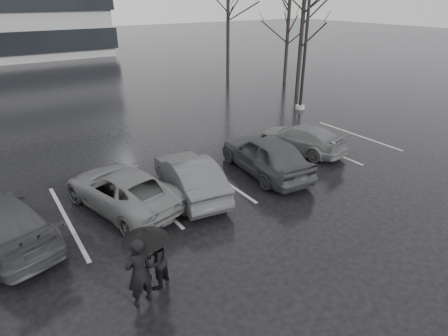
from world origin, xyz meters
TOP-DOWN VIEW (x-y plane):
  - ground at (0.00, 0.00)m, footprint 160.00×160.00m
  - car_main at (2.37, 1.74)m, footprint 2.24×4.68m
  - car_west_a at (-0.95, 1.83)m, footprint 2.05×4.34m
  - car_west_b at (-3.19, 2.31)m, footprint 3.22×5.04m
  - car_east at (5.14, 2.64)m, footprint 2.51×4.37m
  - pedestrian_left at (-4.38, -2.08)m, footprint 0.69×0.51m
  - pedestrian_right at (-3.86, -1.74)m, footprint 0.90×0.86m
  - umbrella at (-4.08, -1.85)m, footprint 1.04×1.04m
  - lamp_post at (9.99, 7.59)m, footprint 0.56×0.56m
  - stall_stripes at (-0.80, 2.50)m, footprint 19.72×5.00m
  - tree_east at (12.00, 10.00)m, footprint 0.26×0.26m
  - tree_ne at (14.50, 14.00)m, footprint 0.26×0.26m
  - tree_north at (11.00, 17.00)m, footprint 0.26×0.26m

SIDE VIEW (x-z plane):
  - ground at x=0.00m, z-range 0.00..0.00m
  - stall_stripes at x=-0.80m, z-range 0.00..0.00m
  - car_east at x=5.14m, z-range 0.00..1.19m
  - car_west_b at x=-3.19m, z-range 0.00..1.29m
  - car_west_a at x=-0.95m, z-range 0.00..1.38m
  - pedestrian_right at x=-3.86m, z-range 0.00..1.47m
  - car_main at x=2.37m, z-range 0.00..1.54m
  - pedestrian_left at x=-4.38m, z-range 0.00..1.73m
  - umbrella at x=-4.08m, z-range 0.73..2.50m
  - tree_ne at x=14.50m, z-range 0.00..7.00m
  - tree_east at x=12.00m, z-range 0.00..8.00m
  - tree_north at x=11.00m, z-range 0.00..8.50m
  - lamp_post at x=9.99m, z-range -0.43..9.72m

